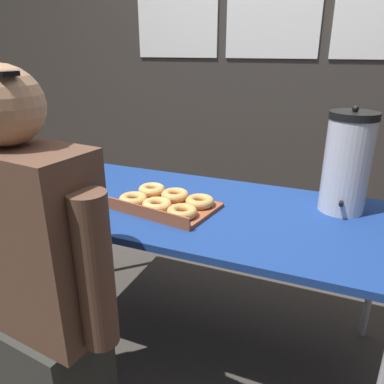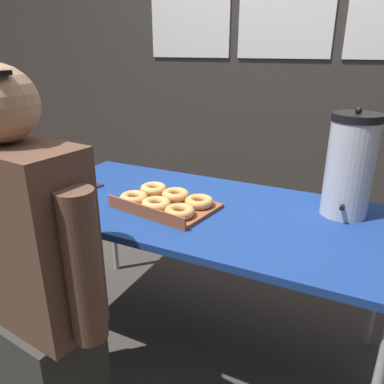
% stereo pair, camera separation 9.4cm
% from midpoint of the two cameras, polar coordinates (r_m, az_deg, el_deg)
% --- Properties ---
extents(ground_plane, '(12.00, 12.00, 0.00)m').
position_cam_midpoint_polar(ground_plane, '(1.97, -0.36, -21.33)').
color(ground_plane, '#3D3833').
extents(back_wall, '(6.00, 0.11, 2.87)m').
position_cam_midpoint_polar(back_wall, '(2.70, 11.22, 23.01)').
color(back_wall, '#38332D').
rests_on(back_wall, ground).
extents(folding_table, '(1.57, 0.75, 0.70)m').
position_cam_midpoint_polar(folding_table, '(1.60, -0.42, -3.59)').
color(folding_table, navy).
rests_on(folding_table, ground).
extents(donut_box, '(0.44, 0.34, 0.05)m').
position_cam_midpoint_polar(donut_box, '(1.57, -5.72, -1.60)').
color(donut_box, brown).
rests_on(donut_box, folding_table).
extents(coffee_urn, '(0.18, 0.21, 0.43)m').
position_cam_midpoint_polar(coffee_urn, '(1.59, 21.01, 4.15)').
color(coffee_urn, silver).
rests_on(coffee_urn, folding_table).
extents(cell_phone, '(0.10, 0.15, 0.01)m').
position_cam_midpoint_polar(cell_phone, '(1.84, -17.59, 0.33)').
color(cell_phone, '#2D334C').
rests_on(cell_phone, folding_table).
extents(person_seated, '(0.64, 0.30, 1.30)m').
position_cam_midpoint_polar(person_seated, '(1.35, -24.57, -13.13)').
color(person_seated, '#33332D').
rests_on(person_seated, ground).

